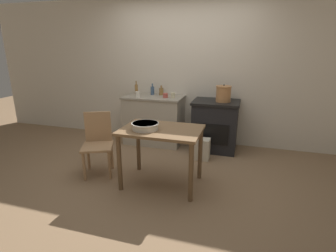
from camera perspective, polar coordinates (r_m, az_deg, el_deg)
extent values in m
plane|color=#896B4C|center=(3.68, -2.50, -10.79)|extent=(14.00, 14.00, 0.00)
cube|color=beige|center=(4.80, 3.68, 11.70)|extent=(8.00, 0.07, 2.55)
cube|color=#B2A893|center=(4.78, -3.03, 1.22)|extent=(1.01, 0.58, 0.83)
cube|color=gray|center=(4.68, -3.11, 6.31)|extent=(1.04, 0.61, 0.03)
cube|color=black|center=(4.54, 10.21, -0.08)|extent=(0.72, 0.59, 0.81)
cube|color=black|center=(4.44, 10.50, 5.15)|extent=(0.76, 0.63, 0.04)
cube|color=black|center=(4.27, 9.68, -1.82)|extent=(0.51, 0.01, 0.34)
cube|color=brown|center=(3.21, -1.46, -0.88)|extent=(0.98, 0.68, 0.03)
cylinder|color=brown|center=(3.26, -10.53, -7.96)|extent=(0.06, 0.06, 0.71)
cylinder|color=brown|center=(2.98, 5.01, -10.14)|extent=(0.06, 0.06, 0.71)
cylinder|color=brown|center=(3.74, -6.48, -4.42)|extent=(0.06, 0.06, 0.71)
cylinder|color=brown|center=(3.50, 7.02, -5.94)|extent=(0.06, 0.06, 0.71)
cube|color=#A87F56|center=(3.69, -15.11, -4.32)|extent=(0.53, 0.53, 0.03)
cube|color=#A87F56|center=(3.79, -15.00, -0.11)|extent=(0.34, 0.17, 0.42)
cylinder|color=#A87F56|center=(3.65, -17.80, -8.42)|extent=(0.04, 0.04, 0.39)
cylinder|color=#A87F56|center=(3.60, -12.59, -8.36)|extent=(0.04, 0.04, 0.39)
cylinder|color=#A87F56|center=(3.95, -16.94, -6.39)|extent=(0.04, 0.04, 0.39)
cylinder|color=#A87F56|center=(3.90, -12.14, -6.30)|extent=(0.04, 0.04, 0.39)
cube|color=beige|center=(4.17, 7.11, -4.93)|extent=(0.28, 0.20, 0.33)
cylinder|color=#B77A47|center=(4.36, 11.97, 6.74)|extent=(0.24, 0.24, 0.24)
cylinder|color=#B77A47|center=(4.34, 12.07, 8.41)|extent=(0.25, 0.25, 0.02)
sphere|color=black|center=(4.34, 12.09, 8.70)|extent=(0.02, 0.02, 0.02)
cylinder|color=silver|center=(3.17, -4.98, -0.03)|extent=(0.31, 0.31, 0.08)
cylinder|color=beige|center=(3.16, -4.99, 0.58)|extent=(0.33, 0.33, 0.01)
cylinder|color=olive|center=(4.80, -1.47, 7.51)|extent=(0.08, 0.08, 0.12)
cylinder|color=olive|center=(4.78, -1.48, 8.52)|extent=(0.03, 0.03, 0.05)
cylinder|color=olive|center=(4.90, -6.90, 7.91)|extent=(0.06, 0.06, 0.18)
cylinder|color=olive|center=(4.88, -6.95, 9.32)|extent=(0.02, 0.02, 0.07)
cylinder|color=#3D5675|center=(4.81, -3.40, 7.66)|extent=(0.07, 0.07, 0.15)
cylinder|color=#3D5675|center=(4.80, -3.42, 8.87)|extent=(0.03, 0.03, 0.06)
cylinder|color=#B74C42|center=(4.54, -0.57, 6.67)|extent=(0.09, 0.09, 0.08)
cylinder|color=silver|center=(4.57, -6.62, 6.81)|extent=(0.08, 0.08, 0.10)
cylinder|color=beige|center=(4.51, 1.11, 6.69)|extent=(0.07, 0.07, 0.09)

